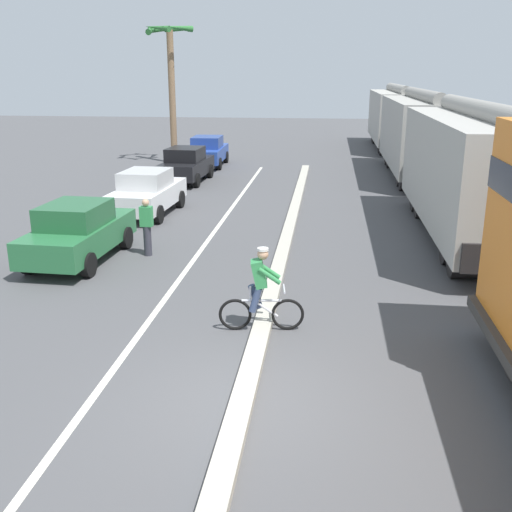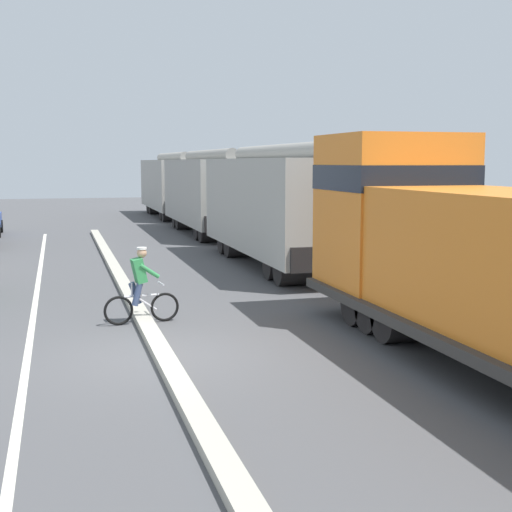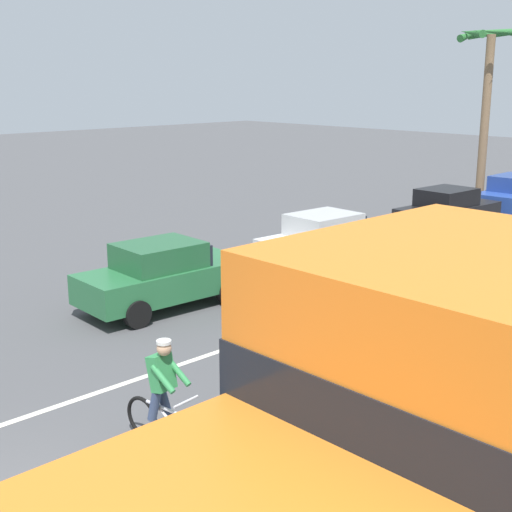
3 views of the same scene
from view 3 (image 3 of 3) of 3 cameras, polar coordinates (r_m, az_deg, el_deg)
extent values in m
cube|color=#B2AD9E|center=(13.06, 4.38, -10.01)|extent=(0.36, 36.00, 0.16)
cube|color=silver|center=(14.67, -2.64, -7.51)|extent=(0.14, 36.00, 0.01)
cube|color=orange|center=(6.01, 17.35, -16.07)|extent=(2.80, 2.80, 3.50)
cube|color=black|center=(5.67, 17.93, -9.15)|extent=(2.83, 2.83, 0.56)
cube|color=#286B3D|center=(17.24, -7.29, -1.96)|extent=(1.86, 4.26, 0.70)
cube|color=#225B34|center=(16.99, -7.78, 0.06)|extent=(1.57, 1.96, 0.60)
cube|color=#1E232D|center=(17.55, -5.06, 0.42)|extent=(1.43, 0.18, 0.51)
cylinder|color=black|center=(18.68, -5.35, -1.75)|extent=(0.25, 0.65, 0.64)
cylinder|color=black|center=(17.45, -2.22, -2.85)|extent=(0.25, 0.65, 0.64)
cylinder|color=black|center=(17.36, -12.32, -3.27)|extent=(0.25, 0.65, 0.64)
cylinder|color=black|center=(16.02, -9.49, -4.61)|extent=(0.25, 0.65, 0.64)
cube|color=silver|center=(20.78, 5.67, 0.86)|extent=(1.89, 4.27, 0.70)
cube|color=beige|center=(20.53, 5.42, 2.57)|extent=(1.59, 1.97, 0.60)
cube|color=#1E232D|center=(21.26, 7.29, 2.78)|extent=(1.43, 0.19, 0.51)
cylinder|color=black|center=(22.32, 6.45, 0.85)|extent=(0.25, 0.65, 0.64)
cylinder|color=black|center=(21.29, 9.63, 0.09)|extent=(0.25, 0.65, 0.64)
cylinder|color=black|center=(20.53, 1.50, -0.24)|extent=(0.25, 0.65, 0.64)
cylinder|color=black|center=(19.41, 4.72, -1.13)|extent=(0.25, 0.65, 0.64)
cube|color=black|center=(26.19, 15.08, 3.21)|extent=(1.86, 4.26, 0.70)
cube|color=black|center=(25.96, 14.99, 4.58)|extent=(1.57, 1.96, 0.60)
cube|color=#1E232D|center=(26.80, 16.18, 4.67)|extent=(1.43, 0.17, 0.51)
cylinder|color=black|center=(27.76, 15.16, 3.06)|extent=(0.24, 0.65, 0.64)
cylinder|color=black|center=(26.93, 18.01, 2.53)|extent=(0.24, 0.65, 0.64)
cylinder|color=black|center=(25.67, 11.92, 2.38)|extent=(0.24, 0.65, 0.64)
cylinder|color=black|center=(24.76, 14.90, 1.78)|extent=(0.24, 0.65, 0.64)
cylinder|color=black|center=(32.07, 19.72, 4.16)|extent=(0.24, 0.65, 0.64)
cylinder|color=black|center=(29.76, 17.55, 3.62)|extent=(0.24, 0.65, 0.64)
torus|color=black|center=(10.70, -5.25, -14.30)|extent=(0.66, 0.14, 0.66)
torus|color=black|center=(11.38, -9.11, -12.58)|extent=(0.66, 0.14, 0.66)
cylinder|color=silver|center=(10.90, -7.29, -12.02)|extent=(0.79, 0.15, 0.05)
cylinder|color=silver|center=(10.91, -6.89, -13.02)|extent=(0.48, 0.11, 0.36)
cylinder|color=silver|center=(10.98, -8.12, -10.97)|extent=(0.04, 0.04, 0.30)
cylinder|color=silver|center=(10.50, -5.63, -11.52)|extent=(0.09, 0.48, 0.04)
cylinder|color=#38476B|center=(11.02, -7.35, -11.43)|extent=(0.32, 0.18, 0.52)
cylinder|color=#38476B|center=(10.90, -8.13, -11.76)|extent=(0.28, 0.17, 0.52)
cube|color=#338C4C|center=(10.70, -7.58, -9.19)|extent=(0.37, 0.38, 0.57)
sphere|color=tan|center=(10.50, -7.38, -7.34)|extent=(0.22, 0.22, 0.22)
cylinder|color=white|center=(10.46, -7.40, -6.83)|extent=(0.22, 0.22, 0.05)
cylinder|color=#338C4C|center=(10.66, -6.20, -9.23)|extent=(0.47, 0.15, 0.36)
cylinder|color=#338C4C|center=(10.46, -7.46, -9.74)|extent=(0.47, 0.15, 0.36)
cylinder|color=#846647|center=(31.95, 17.83, 10.13)|extent=(0.36, 0.36, 7.11)
cone|color=#2D7033|center=(32.53, 19.59, 16.43)|extent=(1.81, 0.94, 0.40)
cone|color=#2D7033|center=(32.84, 18.24, 16.50)|extent=(1.71, 1.24, 0.43)
cone|color=#2D7033|center=(32.41, 16.90, 16.64)|extent=(0.37, 1.83, 0.75)
cone|color=#2D7033|center=(31.50, 16.86, 16.73)|extent=(1.73, 1.21, 0.51)
cone|color=#2D7033|center=(31.06, 18.64, 16.65)|extent=(1.61, 1.38, 0.40)
cylinder|color=#33333D|center=(16.43, -1.86, -3.55)|extent=(0.22, 0.22, 0.85)
cube|color=#338C4C|center=(16.23, -1.88, -1.18)|extent=(0.34, 0.22, 0.56)
sphere|color=tan|center=(16.13, -1.89, 0.16)|extent=(0.20, 0.20, 0.20)
camera|label=1|loc=(8.59, -81.23, -0.82)|focal=42.00mm
camera|label=2|loc=(14.07, -87.64, -7.07)|focal=50.00mm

